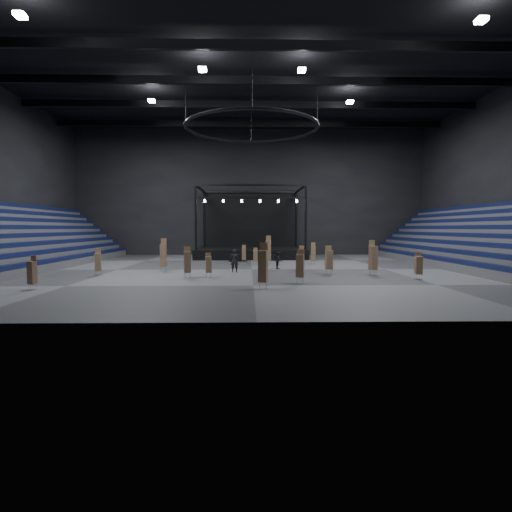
{
  "coord_description": "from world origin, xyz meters",
  "views": [
    {
      "loc": [
        -0.35,
        -37.12,
        3.86
      ],
      "look_at": [
        0.36,
        -2.0,
        1.4
      ],
      "focal_mm": 28.0,
      "sensor_mm": 36.0,
      "label": 1
    }
  ],
  "objects_px": {
    "chair_stack_2": "(301,258)",
    "chair_stack_10": "(98,262)",
    "chair_stack_5": "(187,262)",
    "chair_stack_3": "(244,253)",
    "stage": "(251,246)",
    "chair_stack_11": "(313,253)",
    "chair_stack_12": "(163,255)",
    "flight_case_right": "(276,258)",
    "chair_stack_14": "(255,256)",
    "chair_stack_1": "(208,264)",
    "chair_stack_13": "(263,265)",
    "chair_stack_7": "(32,272)",
    "chair_stack_8": "(329,259)",
    "flight_case_left": "(235,258)",
    "chair_stack_0": "(373,257)",
    "chair_stack_6": "(268,250)",
    "man_center": "(234,261)",
    "flight_case_mid": "(241,258)",
    "chair_stack_4": "(300,265)",
    "crew_member": "(279,260)",
    "chair_stack_9": "(419,265)"
  },
  "relations": [
    {
      "from": "chair_stack_6",
      "to": "man_center",
      "type": "xyz_separation_m",
      "value": [
        -3.36,
        -7.71,
        -0.54
      ]
    },
    {
      "from": "chair_stack_11",
      "to": "chair_stack_0",
      "type": "bearing_deg",
      "value": -66.15
    },
    {
      "from": "chair_stack_2",
      "to": "chair_stack_9",
      "type": "xyz_separation_m",
      "value": [
        8.03,
        -6.26,
        -0.1
      ]
    },
    {
      "from": "chair_stack_11",
      "to": "chair_stack_10",
      "type": "bearing_deg",
      "value": -149.16
    },
    {
      "from": "chair_stack_11",
      "to": "flight_case_mid",
      "type": "bearing_deg",
      "value": 155.81
    },
    {
      "from": "chair_stack_10",
      "to": "crew_member",
      "type": "xyz_separation_m",
      "value": [
        15.17,
        4.85,
        -0.31
      ]
    },
    {
      "from": "crew_member",
      "to": "chair_stack_4",
      "type": "bearing_deg",
      "value": -163.32
    },
    {
      "from": "stage",
      "to": "chair_stack_14",
      "type": "xyz_separation_m",
      "value": [
        0.42,
        -11.85,
        -0.47
      ]
    },
    {
      "from": "chair_stack_0",
      "to": "chair_stack_7",
      "type": "relative_size",
      "value": 1.35
    },
    {
      "from": "chair_stack_1",
      "to": "crew_member",
      "type": "distance_m",
      "value": 8.67
    },
    {
      "from": "man_center",
      "to": "chair_stack_13",
      "type": "bearing_deg",
      "value": 102.77
    },
    {
      "from": "flight_case_right",
      "to": "chair_stack_13",
      "type": "xyz_separation_m",
      "value": [
        -2.32,
        -21.83,
        1.15
      ]
    },
    {
      "from": "flight_case_right",
      "to": "chair_stack_14",
      "type": "height_order",
      "value": "chair_stack_14"
    },
    {
      "from": "chair_stack_0",
      "to": "chair_stack_13",
      "type": "distance_m",
      "value": 11.77
    },
    {
      "from": "flight_case_mid",
      "to": "chair_stack_9",
      "type": "relative_size",
      "value": 0.56
    },
    {
      "from": "stage",
      "to": "chair_stack_3",
      "type": "xyz_separation_m",
      "value": [
        -0.8,
        -9.46,
        -0.38
      ]
    },
    {
      "from": "chair_stack_1",
      "to": "chair_stack_13",
      "type": "height_order",
      "value": "chair_stack_13"
    },
    {
      "from": "chair_stack_2",
      "to": "chair_stack_3",
      "type": "bearing_deg",
      "value": 143.43
    },
    {
      "from": "flight_case_right",
      "to": "stage",
      "type": "bearing_deg",
      "value": 114.5
    },
    {
      "from": "flight_case_right",
      "to": "chair_stack_7",
      "type": "distance_m",
      "value": 27.56
    },
    {
      "from": "flight_case_mid",
      "to": "chair_stack_7",
      "type": "xyz_separation_m",
      "value": [
        -12.75,
        -21.19,
        0.72
      ]
    },
    {
      "from": "flight_case_right",
      "to": "chair_stack_5",
      "type": "distance_m",
      "value": 18.05
    },
    {
      "from": "chair_stack_1",
      "to": "chair_stack_5",
      "type": "distance_m",
      "value": 1.68
    },
    {
      "from": "chair_stack_7",
      "to": "chair_stack_13",
      "type": "xyz_separation_m",
      "value": [
        14.49,
        0.0,
        0.39
      ]
    },
    {
      "from": "chair_stack_0",
      "to": "chair_stack_6",
      "type": "relative_size",
      "value": 0.94
    },
    {
      "from": "chair_stack_4",
      "to": "chair_stack_0",
      "type": "bearing_deg",
      "value": 50.52
    },
    {
      "from": "chair_stack_14",
      "to": "chair_stack_4",
      "type": "bearing_deg",
      "value": -76.18
    },
    {
      "from": "chair_stack_1",
      "to": "chair_stack_8",
      "type": "distance_m",
      "value": 10.0
    },
    {
      "from": "chair_stack_5",
      "to": "chair_stack_2",
      "type": "bearing_deg",
      "value": 17.02
    },
    {
      "from": "chair_stack_0",
      "to": "chair_stack_11",
      "type": "bearing_deg",
      "value": 92.14
    },
    {
      "from": "chair_stack_2",
      "to": "chair_stack_13",
      "type": "distance_m",
      "value": 11.42
    },
    {
      "from": "chair_stack_3",
      "to": "chair_stack_7",
      "type": "relative_size",
      "value": 0.95
    },
    {
      "from": "stage",
      "to": "chair_stack_13",
      "type": "distance_m",
      "value": 28.23
    },
    {
      "from": "chair_stack_9",
      "to": "flight_case_right",
      "type": "bearing_deg",
      "value": 124.21
    },
    {
      "from": "chair_stack_12",
      "to": "chair_stack_11",
      "type": "bearing_deg",
      "value": 23.67
    },
    {
      "from": "flight_case_left",
      "to": "man_center",
      "type": "height_order",
      "value": "man_center"
    },
    {
      "from": "chair_stack_1",
      "to": "chair_stack_13",
      "type": "distance_m",
      "value": 7.41
    },
    {
      "from": "chair_stack_0",
      "to": "chair_stack_9",
      "type": "bearing_deg",
      "value": -63.25
    },
    {
      "from": "flight_case_mid",
      "to": "chair_stack_0",
      "type": "xyz_separation_m",
      "value": [
        11.04,
        -13.97,
        1.09
      ]
    },
    {
      "from": "chair_stack_0",
      "to": "chair_stack_8",
      "type": "distance_m",
      "value": 3.55
    },
    {
      "from": "flight_case_left",
      "to": "chair_stack_4",
      "type": "height_order",
      "value": "chair_stack_4"
    },
    {
      "from": "chair_stack_6",
      "to": "crew_member",
      "type": "distance_m",
      "value": 5.11
    },
    {
      "from": "stage",
      "to": "chair_stack_11",
      "type": "distance_m",
      "value": 13.09
    },
    {
      "from": "flight_case_left",
      "to": "chair_stack_3",
      "type": "distance_m",
      "value": 2.49
    },
    {
      "from": "chair_stack_4",
      "to": "flight_case_right",
      "type": "bearing_deg",
      "value": 105.8
    },
    {
      "from": "chair_stack_2",
      "to": "chair_stack_10",
      "type": "distance_m",
      "value": 17.36
    },
    {
      "from": "flight_case_left",
      "to": "crew_member",
      "type": "xyz_separation_m",
      "value": [
        4.38,
        -8.53,
        0.37
      ]
    },
    {
      "from": "flight_case_right",
      "to": "chair_stack_1",
      "type": "bearing_deg",
      "value": -112.19
    },
    {
      "from": "chair_stack_7",
      "to": "chair_stack_14",
      "type": "distance_m",
      "value": 21.75
    },
    {
      "from": "flight_case_mid",
      "to": "man_center",
      "type": "xyz_separation_m",
      "value": [
        -0.4,
        -11.47,
        0.63
      ]
    }
  ]
}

